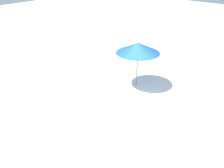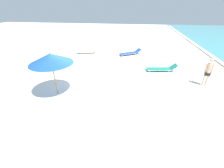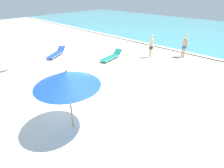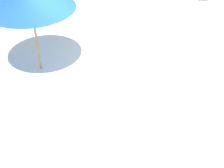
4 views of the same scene
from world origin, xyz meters
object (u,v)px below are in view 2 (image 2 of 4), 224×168
at_px(beachgoer_wading_adult, 208,71).
at_px(beach_umbrella, 51,59).
at_px(sun_lounger_under_umbrella, 162,68).
at_px(sun_lounger_beside_umbrella, 130,53).
at_px(sun_lounger_near_water_left, 87,51).

bearing_deg(beachgoer_wading_adult, beach_umbrella, -167.47).
relative_size(beach_umbrella, sun_lounger_under_umbrella, 1.06).
xyz_separation_m(sun_lounger_beside_umbrella, beachgoer_wading_adult, (5.65, 4.74, 0.79)).
relative_size(sun_lounger_under_umbrella, beachgoer_wading_adult, 1.29).
height_order(beach_umbrella, sun_lounger_near_water_left, beach_umbrella).
bearing_deg(sun_lounger_under_umbrella, sun_lounger_beside_umbrella, -154.81).
relative_size(sun_lounger_beside_umbrella, sun_lounger_near_water_left, 1.09).
bearing_deg(sun_lounger_near_water_left, beachgoer_wading_adult, 52.28).
xyz_separation_m(beach_umbrella, sun_lounger_beside_umbrella, (-7.74, 3.92, -1.87)).
bearing_deg(sun_lounger_near_water_left, sun_lounger_under_umbrella, 55.84).
xyz_separation_m(sun_lounger_beside_umbrella, sun_lounger_near_water_left, (0.16, -4.35, 0.01)).
distance_m(beach_umbrella, sun_lounger_beside_umbrella, 8.88).
distance_m(beach_umbrella, beachgoer_wading_adult, 8.98).
xyz_separation_m(beach_umbrella, sun_lounger_under_umbrella, (-4.04, 6.37, -1.86)).
distance_m(sun_lounger_under_umbrella, sun_lounger_beside_umbrella, 4.45).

